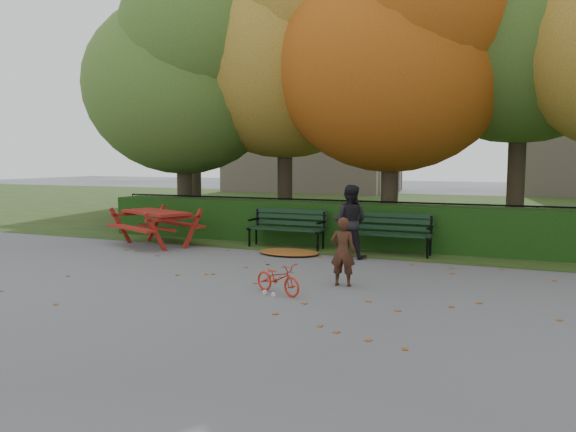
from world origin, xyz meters
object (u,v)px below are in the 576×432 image
at_px(tree_a, 187,71).
at_px(adult, 350,222).
at_px(tree_c, 403,45).
at_px(bicycle, 278,278).
at_px(bench_left, 287,225).
at_px(tree_f, 198,55).
at_px(tree_b, 293,39).
at_px(picnic_table, 156,219).
at_px(bench_right, 390,230).
at_px(child, 343,252).

relative_size(tree_a, adult, 4.94).
distance_m(tree_c, bicycle, 7.96).
bearing_deg(bench_left, bicycle, -68.53).
bearing_deg(adult, tree_c, -96.56).
height_order(tree_a, tree_f, tree_f).
bearing_deg(bicycle, tree_b, 43.05).
bearing_deg(picnic_table, tree_c, 56.55).
distance_m(bench_left, bench_right, 2.40).
xyz_separation_m(bench_left, bench_right, (2.40, 0.00, 0.00)).
distance_m(tree_b, bicycle, 9.36).
xyz_separation_m(tree_a, bench_right, (6.29, -1.88, -4.00)).
xyz_separation_m(adult, bicycle, (-0.08, -3.43, -0.52)).
height_order(tree_c, picnic_table, tree_c).
bearing_deg(adult, tree_f, -39.23).
bearing_deg(tree_f, adult, -39.90).
height_order(tree_a, picnic_table, tree_a).
relative_size(picnic_table, bicycle, 2.63).
bearing_deg(tree_a, bench_left, -25.76).
relative_size(tree_f, bench_left, 5.10).
xyz_separation_m(tree_c, tree_f, (-7.97, 3.28, 0.87)).
relative_size(bench_left, child, 1.61).
bearing_deg(bench_left, adult, -24.64).
relative_size(tree_f, child, 8.23).
xyz_separation_m(tree_c, bicycle, (-0.47, -6.49, -4.59)).
bearing_deg(child, tree_c, -92.67).
relative_size(tree_c, bicycle, 8.81).
bearing_deg(picnic_table, adult, 26.35).
bearing_deg(tree_c, picnic_table, -147.46).
bearing_deg(bench_right, tree_c, 96.70).
distance_m(tree_a, child, 9.07).
distance_m(bench_left, adult, 1.94).
bearing_deg(adult, bench_right, -128.56).
xyz_separation_m(tree_b, bicycle, (2.81, -7.28, -5.16)).
bearing_deg(bicycle, bench_left, 43.42).
xyz_separation_m(tree_f, bench_left, (5.83, -5.54, -5.17)).
height_order(child, bicycle, child).
bearing_deg(tree_c, tree_f, 157.65).
xyz_separation_m(picnic_table, adult, (4.71, 0.19, 0.12)).
bearing_deg(tree_b, tree_f, 152.01).
xyz_separation_m(tree_f, bench_right, (8.23, -5.54, -5.17)).
bearing_deg(adult, picnic_table, 3.01).
bearing_deg(tree_a, tree_c, 3.65).
bearing_deg(tree_c, tree_a, -176.35).
bearing_deg(tree_c, bicycle, -94.14).
relative_size(tree_a, tree_b, 0.85).
height_order(tree_c, bench_left, tree_c).
distance_m(tree_b, bench_right, 6.76).
relative_size(tree_a, picnic_table, 3.14).
relative_size(tree_c, bench_right, 4.44).
bearing_deg(tree_b, child, -60.90).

